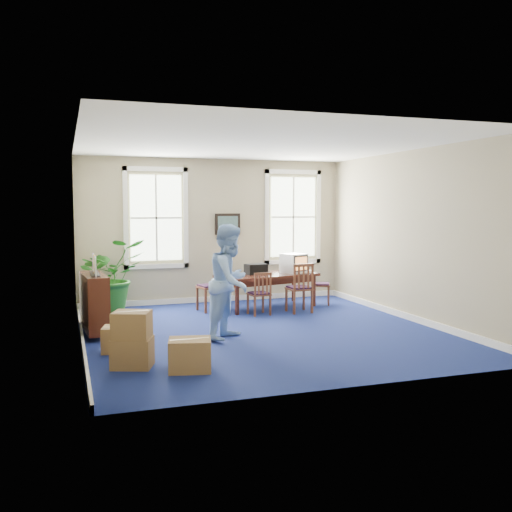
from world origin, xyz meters
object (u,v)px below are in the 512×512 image
object	(u,v)px
chair_near_left	(259,293)
cardboard_boxes	(146,335)
crt_tv	(294,263)
man	(230,282)
credenza	(94,307)
conference_table	(267,291)
potted_plant	(110,276)

from	to	relation	value
chair_near_left	cardboard_boxes	bearing A→B (deg)	41.53
crt_tv	man	world-z (taller)	man
man	credenza	size ratio (longest dim) A/B	1.55
crt_tv	credenza	distance (m)	4.54
credenza	conference_table	bearing A→B (deg)	17.94
crt_tv	man	bearing A→B (deg)	-153.57
conference_table	credenza	bearing A→B (deg)	-170.24
conference_table	cardboard_boxes	size ratio (longest dim) A/B	1.51
crt_tv	cardboard_boxes	bearing A→B (deg)	-158.35
conference_table	credenza	distance (m)	3.92
conference_table	crt_tv	size ratio (longest dim) A/B	4.25
conference_table	crt_tv	world-z (taller)	crt_tv
man	cardboard_boxes	size ratio (longest dim) A/B	1.34
crt_tv	cardboard_boxes	world-z (taller)	crt_tv
credenza	chair_near_left	bearing A→B (deg)	9.23
man	potted_plant	bearing A→B (deg)	71.13
credenza	crt_tv	bearing A→B (deg)	15.46
potted_plant	cardboard_boxes	bearing A→B (deg)	-87.81
man	credenza	distance (m)	2.35
chair_near_left	cardboard_boxes	world-z (taller)	chair_near_left
man	credenza	bearing A→B (deg)	107.41
cardboard_boxes	crt_tv	bearing A→B (deg)	44.76
conference_table	potted_plant	bearing A→B (deg)	157.65
crt_tv	man	distance (m)	3.30
cardboard_boxes	potted_plant	bearing A→B (deg)	92.19
crt_tv	man	xyz separation A→B (m)	(-2.14, -2.51, 0.01)
conference_table	chair_near_left	world-z (taller)	chair_near_left
crt_tv	cardboard_boxes	size ratio (longest dim) A/B	0.36
conference_table	credenza	xyz separation A→B (m)	(-3.62, -1.51, 0.11)
chair_near_left	cardboard_boxes	distance (m)	3.87
potted_plant	cardboard_boxes	xyz separation A→B (m)	(0.16, -4.12, -0.35)
cardboard_boxes	credenza	bearing A→B (deg)	105.55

